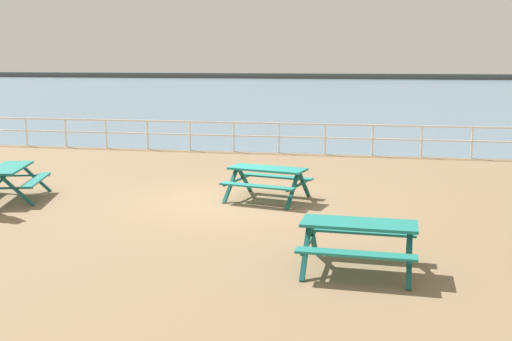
# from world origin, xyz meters

# --- Properties ---
(ground_plane) EXTENTS (30.00, 24.00, 0.20)m
(ground_plane) POSITION_xyz_m (0.00, 0.00, -0.10)
(ground_plane) COLOR #846B4C
(sea_band) EXTENTS (142.00, 90.00, 0.01)m
(sea_band) POSITION_xyz_m (0.00, 52.75, 0.00)
(sea_band) COLOR slate
(sea_band) RESTS_ON ground
(distant_shoreline) EXTENTS (142.00, 6.00, 1.80)m
(distant_shoreline) POSITION_xyz_m (0.00, 95.75, 0.00)
(distant_shoreline) COLOR #4C4C47
(distant_shoreline) RESTS_ON ground
(seaward_railing) EXTENTS (23.07, 0.07, 1.08)m
(seaward_railing) POSITION_xyz_m (0.00, 7.75, 0.74)
(seaward_railing) COLOR white
(seaward_railing) RESTS_ON ground
(picnic_table_near_left) EXTENTS (1.93, 2.14, 0.80)m
(picnic_table_near_left) POSITION_xyz_m (-5.17, -0.76, 0.58)
(picnic_table_near_left) COLOR #1E7A70
(picnic_table_near_left) RESTS_ON ground
(picnic_table_near_right) EXTENTS (1.86, 1.61, 0.80)m
(picnic_table_near_right) POSITION_xyz_m (3.14, -4.28, 0.58)
(picnic_table_near_right) COLOR #1E7A70
(picnic_table_near_right) RESTS_ON ground
(picnic_table_mid_centre) EXTENTS (2.09, 1.87, 0.80)m
(picnic_table_mid_centre) POSITION_xyz_m (0.89, 0.30, 0.58)
(picnic_table_mid_centre) COLOR #1E7A70
(picnic_table_mid_centre) RESTS_ON ground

